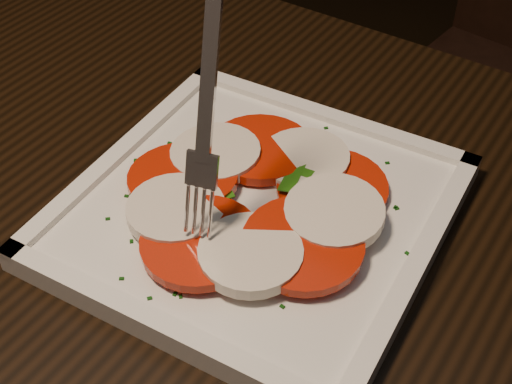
# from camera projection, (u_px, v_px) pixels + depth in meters

# --- Properties ---
(plate) EXTENTS (0.28, 0.28, 0.01)m
(plate) POSITION_uv_depth(u_px,v_px,m) (256.00, 213.00, 0.56)
(plate) COLOR white
(plate) RESTS_ON table
(caprese_salad) EXTENTS (0.24, 0.24, 0.03)m
(caprese_salad) POSITION_uv_depth(u_px,v_px,m) (256.00, 197.00, 0.55)
(caprese_salad) COLOR #BB1704
(caprese_salad) RESTS_ON plate
(fork) EXTENTS (0.04, 0.07, 0.20)m
(fork) POSITION_uv_depth(u_px,v_px,m) (212.00, 89.00, 0.47)
(fork) COLOR white
(fork) RESTS_ON caprese_salad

